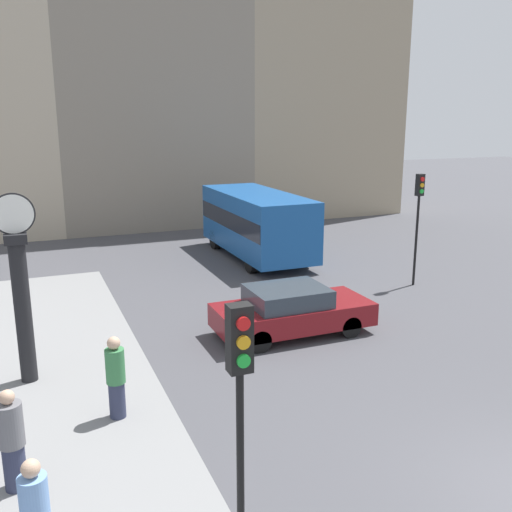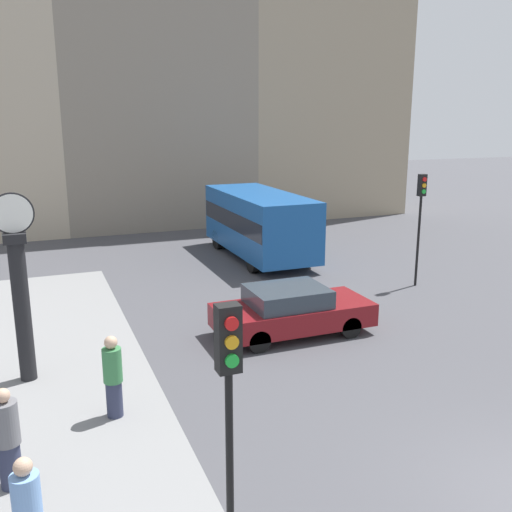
% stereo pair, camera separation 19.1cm
% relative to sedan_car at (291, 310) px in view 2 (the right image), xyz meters
% --- Properties ---
extents(sidewalk_corner, '(3.66, 18.46, 0.13)m').
position_rel_sedan_car_xyz_m(sidewalk_corner, '(-6.00, -0.88, -0.63)').
color(sidewalk_corner, gray).
rests_on(sidewalk_corner, ground_plane).
extents(building_row, '(28.84, 5.00, 18.91)m').
position_rel_sedan_car_xyz_m(building_row, '(0.80, 18.15, 8.59)').
color(building_row, '#B7A88E').
rests_on(building_row, ground_plane).
extents(sedan_car, '(4.38, 1.90, 1.38)m').
position_rel_sedan_car_xyz_m(sedan_car, '(0.00, 0.00, 0.00)').
color(sedan_car, maroon).
rests_on(sedan_car, ground_plane).
extents(bus_distant, '(2.60, 7.09, 2.79)m').
position_rel_sedan_car_xyz_m(bus_distant, '(2.52, 8.62, 0.90)').
color(bus_distant, '#195199').
rests_on(bus_distant, ground_plane).
extents(traffic_light_near, '(0.26, 0.24, 3.91)m').
position_rel_sedan_car_xyz_m(traffic_light_near, '(-4.65, -8.20, 2.23)').
color(traffic_light_near, black).
rests_on(traffic_light_near, sidewalk_corner).
extents(traffic_light_far, '(0.26, 0.24, 4.00)m').
position_rel_sedan_car_xyz_m(traffic_light_far, '(6.18, 2.61, 2.16)').
color(traffic_light_far, black).
rests_on(traffic_light_far, ground_plane).
extents(street_clock, '(0.90, 0.47, 4.26)m').
position_rel_sedan_car_xyz_m(street_clock, '(-6.87, -0.56, 1.48)').
color(street_clock, black).
rests_on(street_clock, sidewalk_corner).
extents(pedestrian_green_hoodie, '(0.38, 0.38, 1.70)m').
position_rel_sedan_car_xyz_m(pedestrian_green_hoodie, '(-5.28, -2.98, 0.28)').
color(pedestrian_green_hoodie, '#2D334C').
rests_on(pedestrian_green_hoodie, sidewalk_corner).
extents(pedestrian_grey_jacket, '(0.41, 0.41, 1.72)m').
position_rel_sedan_car_xyz_m(pedestrian_grey_jacket, '(-7.16, -4.62, 0.29)').
color(pedestrian_grey_jacket, '#2D334C').
rests_on(pedestrian_grey_jacket, sidewalk_corner).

